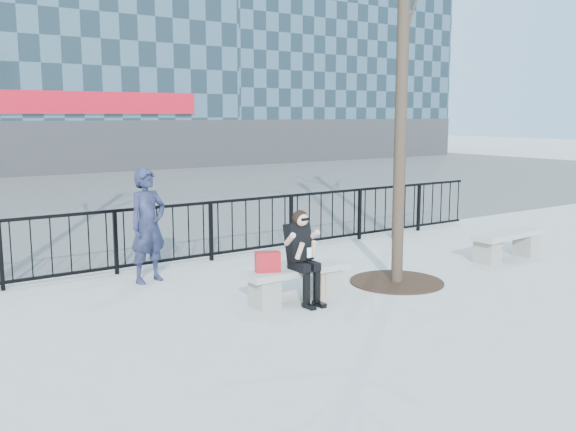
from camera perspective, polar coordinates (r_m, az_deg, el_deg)
ground at (r=9.39m, az=0.78°, el=-7.50°), size 120.00×120.00×0.00m
street_surface at (r=23.09m, az=-21.38°, el=1.76°), size 60.00×23.00×0.01m
railing at (r=11.77m, az=-7.72°, el=-1.42°), size 14.00×0.06×1.10m
tree_grate at (r=10.49m, az=9.63°, el=-5.78°), size 1.50×1.50×0.02m
bench_main at (r=9.31m, az=0.78°, el=-5.72°), size 1.65×0.46×0.49m
bench_second at (r=12.63m, az=18.93°, el=-2.23°), size 1.71×0.48×0.51m
seated_woman at (r=9.09m, az=1.37°, el=-3.68°), size 0.50×0.64×1.34m
handbag at (r=8.98m, az=-1.82°, el=-4.09°), size 0.38×0.28×0.29m
shopping_bag at (r=9.57m, az=3.57°, el=-6.02°), size 0.41×0.19×0.38m
standing_man at (r=10.46m, az=-12.34°, el=-0.83°), size 0.76×0.60×1.84m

